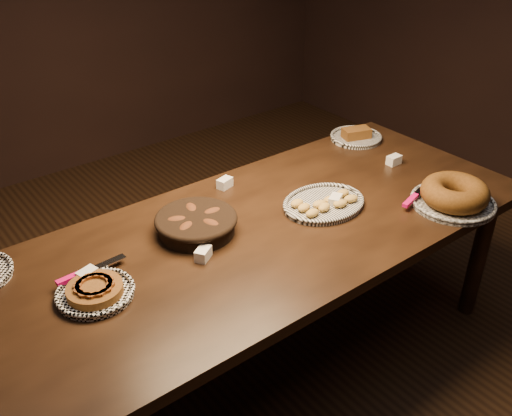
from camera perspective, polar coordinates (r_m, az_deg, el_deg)
ground at (r=2.80m, az=0.55°, el=-15.00°), size 5.00×5.00×0.00m
buffet_table at (r=2.37m, az=0.63°, el=-3.52°), size 2.40×1.00×0.75m
apple_tart_plate at (r=2.04m, az=-15.81°, el=-7.98°), size 0.31×0.27×0.05m
madeleine_platter at (r=2.48m, az=6.81°, el=0.47°), size 0.38×0.31×0.04m
bundt_cake_plate at (r=2.60m, az=19.19°, el=1.19°), size 0.40×0.36×0.11m
croissant_basket at (r=2.29m, az=-6.00°, el=-1.44°), size 0.34×0.34×0.08m
loaf_plate at (r=3.14m, az=9.97°, el=7.09°), size 0.28×0.28×0.06m
tent_cards at (r=2.41m, az=0.42°, el=-0.13°), size 1.66×0.49×0.04m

